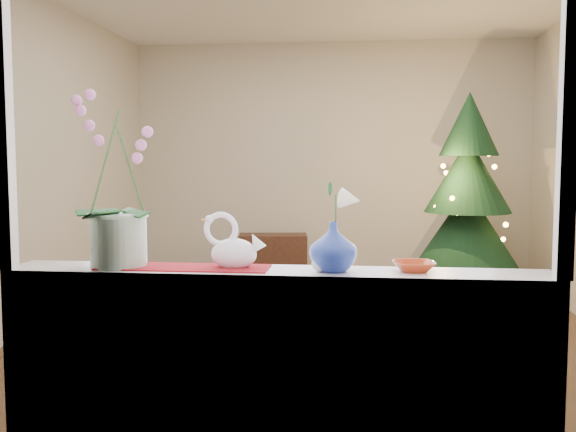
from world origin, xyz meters
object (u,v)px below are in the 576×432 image
Objects in this scene: swan at (234,242)px; paperweight at (320,264)px; blue_vase at (333,243)px; side_table at (273,259)px; xmas_tree at (468,196)px; orchid_pot at (117,179)px; amber_dish at (414,267)px.

paperweight is (0.35, -0.05, -0.07)m from swan.
paperweight is at bearing 3.27° from swan.
blue_vase is at bearing 25.34° from paperweight.
xmas_tree is at bearing -20.34° from side_table.
orchid_pot is 4.48m from side_table.
swan is at bearing 176.02° from blue_vase.
xmas_tree reaches higher than blue_vase.
xmas_tree is at bearing 62.20° from orchid_pot.
swan is at bearing 171.73° from paperweight.
swan is 3.80× the size of paperweight.
orchid_pot is 2.86× the size of swan.
paperweight is 4.53m from side_table.
blue_vase is (0.89, -0.02, -0.25)m from orchid_pot.
orchid_pot is at bearing -179.38° from amber_dish.
xmas_tree is (0.85, 3.89, 0.07)m from amber_dish.
amber_dish is at bearing 11.60° from swan.
paperweight is at bearing -87.19° from side_table.
amber_dish is (0.32, 0.03, -0.10)m from blue_vase.
paperweight is 0.09× the size of side_table.
blue_vase is at bearing -1.02° from orchid_pot.
orchid_pot reaches higher than blue_vase.
amber_dish is (0.72, 0.00, -0.09)m from swan.
xmas_tree is (1.57, 3.89, -0.02)m from swan.
blue_vase is at bearing -86.51° from side_table.
side_table is at bearing 166.78° from xmas_tree.
orchid_pot reaches higher than side_table.
amber_dish is at bearing -102.35° from xmas_tree.
blue_vase reaches higher than swan.
swan is at bearing 1.47° from orchid_pot.
swan is (0.48, 0.01, -0.26)m from orchid_pot.
xmas_tree is 2.75× the size of side_table.
swan reaches higher than side_table.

